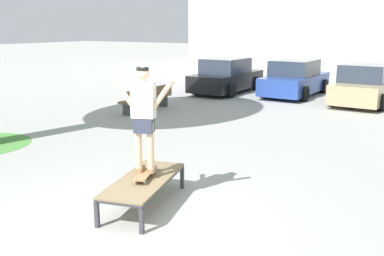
% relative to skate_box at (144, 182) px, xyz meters
% --- Properties ---
extents(ground_plane, '(120.00, 120.00, 0.00)m').
position_rel_skate_box_xyz_m(ground_plane, '(0.28, -0.63, -0.41)').
color(ground_plane, '#A8A8A3').
extents(skate_box, '(1.21, 2.03, 0.46)m').
position_rel_skate_box_xyz_m(skate_box, '(0.00, 0.00, 0.00)').
color(skate_box, '#38383D').
rests_on(skate_box, ground).
extents(skateboard, '(0.47, 0.82, 0.09)m').
position_rel_skate_box_xyz_m(skateboard, '(-0.02, 0.07, 0.12)').
color(skateboard, '#9E754C').
rests_on(skateboard, skate_box).
extents(skater, '(0.96, 0.43, 1.69)m').
position_rel_skate_box_xyz_m(skater, '(-0.02, 0.07, 1.12)').
color(skater, beige).
rests_on(skater, skateboard).
extents(car_black, '(1.94, 4.21, 1.50)m').
position_rel_skate_box_xyz_m(car_black, '(-4.51, 11.88, 0.28)').
color(car_black, black).
rests_on(car_black, ground).
extents(car_blue, '(2.00, 4.24, 1.50)m').
position_rel_skate_box_xyz_m(car_blue, '(-1.63, 12.54, 0.28)').
color(car_blue, '#28479E').
rests_on(car_blue, ground).
extents(car_tan, '(2.04, 4.26, 1.50)m').
position_rel_skate_box_xyz_m(car_tan, '(1.25, 12.00, 0.28)').
color(car_tan, tan).
rests_on(car_tan, ground).
extents(park_bench, '(0.53, 2.41, 0.83)m').
position_rel_skate_box_xyz_m(park_bench, '(-4.87, 6.56, 0.03)').
color(park_bench, brown).
rests_on(park_bench, ground).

